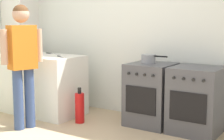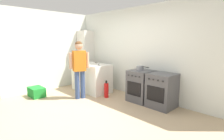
# 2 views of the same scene
# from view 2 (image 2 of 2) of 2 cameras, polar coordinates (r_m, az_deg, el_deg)

# --- Properties ---
(ground_plane) EXTENTS (8.00, 8.00, 0.00)m
(ground_plane) POSITION_cam_2_polar(r_m,az_deg,el_deg) (4.15, -8.41, -13.81)
(ground_plane) COLOR tan
(back_wall) EXTENTS (6.00, 0.10, 2.60)m
(back_wall) POSITION_cam_2_polar(r_m,az_deg,el_deg) (5.20, 8.98, 5.71)
(back_wall) COLOR silver
(back_wall) RESTS_ON ground
(side_wall_left) EXTENTS (0.10, 3.10, 2.60)m
(side_wall_left) POSITION_cam_2_polar(r_m,az_deg,el_deg) (6.29, -19.78, 5.92)
(side_wall_left) COLOR silver
(side_wall_left) RESTS_ON ground
(counter_unit) EXTENTS (1.30, 0.70, 0.90)m
(counter_unit) POSITION_cam_2_polar(r_m,az_deg,el_deg) (5.74, -6.72, -2.46)
(counter_unit) COLOR silver
(counter_unit) RESTS_ON ground
(oven_left) EXTENTS (0.59, 0.62, 0.85)m
(oven_left) POSITION_cam_2_polar(r_m,az_deg,el_deg) (4.84, 9.38, -5.09)
(oven_left) COLOR #4C4C51
(oven_left) RESTS_ON ground
(oven_right) EXTENTS (0.61, 0.62, 0.85)m
(oven_right) POSITION_cam_2_polar(r_m,az_deg,el_deg) (4.50, 15.97, -6.45)
(oven_right) COLOR #4C4C51
(oven_right) RESTS_ON ground
(pot) EXTENTS (0.38, 0.20, 0.12)m
(pot) POSITION_cam_2_polar(r_m,az_deg,el_deg) (4.80, 9.16, 0.70)
(pot) COLOR gray
(pot) RESTS_ON oven_left
(knife_bread) EXTENTS (0.31, 0.22, 0.01)m
(knife_bread) POSITION_cam_2_polar(r_m,az_deg,el_deg) (5.26, -4.23, 1.50)
(knife_bread) COLOR silver
(knife_bread) RESTS_ON counter_unit
(knife_carving) EXTENTS (0.33, 0.08, 0.01)m
(knife_carving) POSITION_cam_2_polar(r_m,az_deg,el_deg) (5.79, -4.76, 2.24)
(knife_carving) COLOR silver
(knife_carving) RESTS_ON counter_unit
(knife_chef) EXTENTS (0.31, 0.08, 0.01)m
(knife_chef) POSITION_cam_2_polar(r_m,az_deg,el_deg) (5.79, -9.10, 2.16)
(knife_chef) COLOR silver
(knife_chef) RESTS_ON counter_unit
(knife_utility) EXTENTS (0.25, 0.10, 0.01)m
(knife_utility) POSITION_cam_2_polar(r_m,az_deg,el_deg) (5.91, -11.24, 2.25)
(knife_utility) COLOR silver
(knife_utility) RESTS_ON counter_unit
(person) EXTENTS (0.29, 0.55, 1.63)m
(person) POSITION_cam_2_polar(r_m,az_deg,el_deg) (4.95, -10.61, 1.65)
(person) COLOR #384C7A
(person) RESTS_ON ground
(fire_extinguisher) EXTENTS (0.13, 0.13, 0.50)m
(fire_extinguisher) POSITION_cam_2_polar(r_m,az_deg,el_deg) (5.11, -1.85, -6.59)
(fire_extinguisher) COLOR red
(fire_extinguisher) RESTS_ON ground
(recycling_crate_lower) EXTENTS (0.52, 0.36, 0.28)m
(recycling_crate_lower) POSITION_cam_2_polar(r_m,az_deg,el_deg) (5.67, -23.40, -6.59)
(recycling_crate_lower) COLOR #1E842D
(recycling_crate_lower) RESTS_ON ground
(larder_cabinet) EXTENTS (0.48, 0.44, 2.00)m
(larder_cabinet) POSITION_cam_2_polar(r_m,az_deg,el_deg) (6.69, -8.52, 3.99)
(larder_cabinet) COLOR silver
(larder_cabinet) RESTS_ON ground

